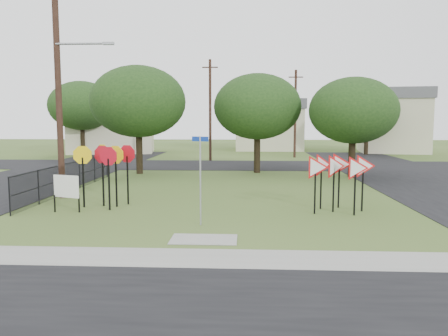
% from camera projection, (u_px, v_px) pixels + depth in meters
% --- Properties ---
extents(ground, '(140.00, 140.00, 0.00)m').
position_uv_depth(ground, '(210.00, 222.00, 15.52)').
color(ground, '#3D5921').
extents(sidewalk, '(30.00, 1.60, 0.02)m').
position_uv_depth(sidewalk, '(197.00, 258.00, 11.35)').
color(sidewalk, gray).
rests_on(sidewalk, ground).
extents(planting_strip, '(30.00, 0.80, 0.02)m').
position_uv_depth(planting_strip, '(191.00, 274.00, 10.16)').
color(planting_strip, '#3D5921').
rests_on(planting_strip, ground).
extents(street_left, '(8.00, 50.00, 0.02)m').
position_uv_depth(street_left, '(24.00, 181.00, 26.07)').
color(street_left, black).
rests_on(street_left, ground).
extents(street_right, '(8.00, 50.00, 0.02)m').
position_uv_depth(street_right, '(435.00, 184.00, 24.83)').
color(street_right, black).
rests_on(street_right, ground).
extents(street_far, '(60.00, 8.00, 0.02)m').
position_uv_depth(street_far, '(231.00, 165.00, 35.38)').
color(street_far, black).
rests_on(street_far, ground).
extents(curb_pad, '(2.00, 1.20, 0.02)m').
position_uv_depth(curb_pad, '(204.00, 239.00, 13.14)').
color(curb_pad, gray).
rests_on(curb_pad, ground).
extents(street_name_sign, '(0.59, 0.27, 3.04)m').
position_uv_depth(street_name_sign, '(200.00, 175.00, 14.82)').
color(street_name_sign, '#9C9EA4').
rests_on(street_name_sign, ground).
extents(stop_sign_cluster, '(2.43, 2.10, 2.57)m').
position_uv_depth(stop_sign_cluster, '(107.00, 161.00, 18.22)').
color(stop_sign_cluster, black).
rests_on(stop_sign_cluster, ground).
extents(yield_sign_cluster, '(2.95, 1.58, 2.31)m').
position_uv_depth(yield_sign_cluster, '(338.00, 169.00, 17.10)').
color(yield_sign_cluster, black).
rests_on(yield_sign_cluster, ground).
extents(info_board, '(1.13, 0.39, 1.46)m').
position_uv_depth(info_board, '(66.00, 188.00, 17.02)').
color(info_board, black).
rests_on(info_board, ground).
extents(utility_pole_main, '(3.55, 0.33, 10.00)m').
position_uv_depth(utility_pole_main, '(60.00, 85.00, 19.80)').
color(utility_pole_main, '#3B241B').
rests_on(utility_pole_main, ground).
extents(far_pole_a, '(1.40, 0.24, 9.00)m').
position_uv_depth(far_pole_a, '(210.00, 109.00, 38.96)').
color(far_pole_a, '#3B241B').
rests_on(far_pole_a, ground).
extents(far_pole_b, '(1.40, 0.24, 8.50)m').
position_uv_depth(far_pole_b, '(295.00, 113.00, 42.55)').
color(far_pole_b, '#3B241B').
rests_on(far_pole_b, ground).
extents(far_pole_c, '(1.40, 0.24, 9.00)m').
position_uv_depth(far_pole_c, '(138.00, 111.00, 45.33)').
color(far_pole_c, '#3B241B').
rests_on(far_pole_c, ground).
extents(fence_run, '(0.05, 11.55, 1.50)m').
position_uv_depth(fence_run, '(71.00, 176.00, 22.04)').
color(fence_run, black).
rests_on(fence_run, ground).
extents(house_left, '(10.58, 8.88, 7.20)m').
position_uv_depth(house_left, '(112.00, 120.00, 49.61)').
color(house_left, beige).
rests_on(house_left, ground).
extents(house_mid, '(8.40, 8.40, 6.20)m').
position_uv_depth(house_mid, '(268.00, 124.00, 54.70)').
color(house_mid, beige).
rests_on(house_mid, ground).
extents(house_right, '(8.30, 8.30, 7.20)m').
position_uv_depth(house_right, '(393.00, 120.00, 49.95)').
color(house_right, beige).
rests_on(house_right, ground).
extents(tree_near_left, '(6.40, 6.40, 7.27)m').
position_uv_depth(tree_near_left, '(138.00, 102.00, 29.21)').
color(tree_near_left, black).
rests_on(tree_near_left, ground).
extents(tree_near_mid, '(6.00, 6.00, 6.80)m').
position_uv_depth(tree_near_mid, '(257.00, 107.00, 29.83)').
color(tree_near_mid, black).
rests_on(tree_near_mid, ground).
extents(tree_near_right, '(5.60, 5.60, 6.33)m').
position_uv_depth(tree_near_right, '(353.00, 111.00, 27.57)').
color(tree_near_right, black).
rests_on(tree_near_right, ground).
extents(tree_far_left, '(6.80, 6.80, 7.73)m').
position_uv_depth(tree_far_left, '(82.00, 106.00, 45.58)').
color(tree_far_left, black).
rests_on(tree_far_left, ground).
extents(tree_far_right, '(6.00, 6.00, 6.80)m').
position_uv_depth(tree_far_right, '(367.00, 112.00, 46.09)').
color(tree_far_right, black).
rests_on(tree_far_right, ground).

